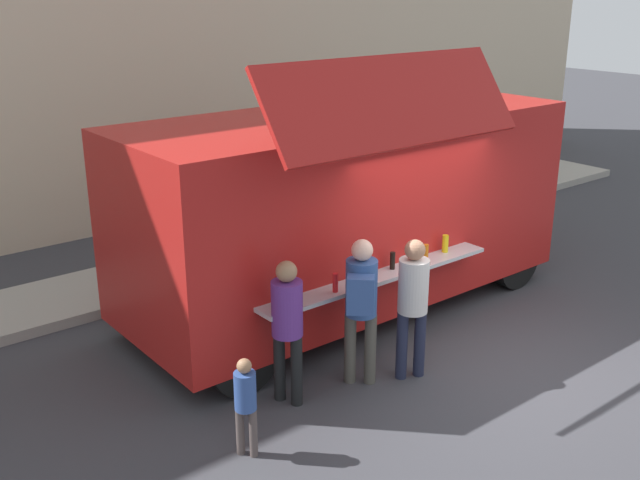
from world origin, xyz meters
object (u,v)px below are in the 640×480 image
at_px(food_truck_main, 348,205).
at_px(customer_mid_with_backpack, 361,298).
at_px(customer_front_ordering, 413,297).
at_px(child_near_queue, 245,399).
at_px(customer_rear_waiting, 287,320).
at_px(trash_bin, 431,191).

height_order(food_truck_main, customer_mid_with_backpack, food_truck_main).
xyz_separation_m(customer_front_ordering, customer_mid_with_backpack, (-0.58, 0.24, 0.06)).
bearing_deg(customer_front_ordering, food_truck_main, 1.85).
bearing_deg(customer_front_ordering, child_near_queue, 114.26).
relative_size(customer_rear_waiting, child_near_queue, 1.58).
xyz_separation_m(food_truck_main, customer_mid_with_backpack, (-1.32, -1.76, -0.45)).
bearing_deg(customer_rear_waiting, trash_bin, 9.11).
height_order(customer_front_ordering, customer_mid_with_backpack, customer_mid_with_backpack).
relative_size(customer_front_ordering, child_near_queue, 1.62).
relative_size(food_truck_main, child_near_queue, 5.98).
distance_m(customer_mid_with_backpack, customer_rear_waiting, 0.91).
xyz_separation_m(food_truck_main, customer_rear_waiting, (-2.20, -1.55, -0.53)).
height_order(trash_bin, child_near_queue, child_near_queue).
bearing_deg(customer_rear_waiting, child_near_queue, -171.07).
xyz_separation_m(customer_front_ordering, child_near_queue, (-2.38, -0.10, -0.39)).
distance_m(food_truck_main, customer_front_ordering, 2.19).
distance_m(food_truck_main, customer_mid_with_backpack, 2.24).
distance_m(trash_bin, customer_rear_waiting, 7.51).
distance_m(customer_rear_waiting, child_near_queue, 1.13).
relative_size(food_truck_main, customer_mid_with_backpack, 3.59).
relative_size(food_truck_main, customer_front_ordering, 3.70).
height_order(food_truck_main, customer_front_ordering, food_truck_main).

